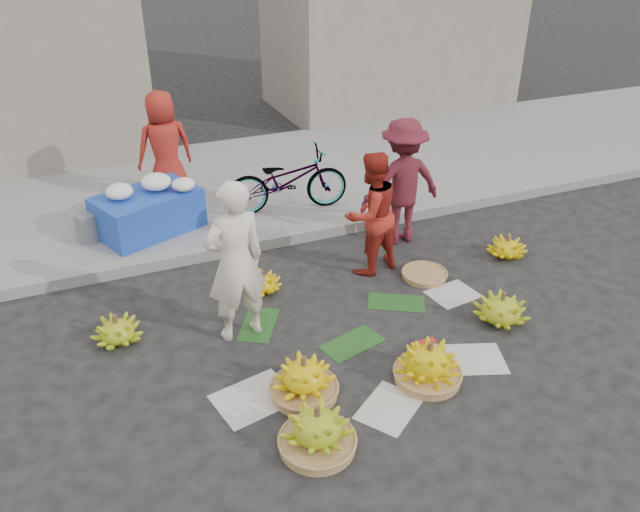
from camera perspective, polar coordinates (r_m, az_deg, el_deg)
name	(u,v)px	position (r m, az deg, el deg)	size (l,w,h in m)	color
ground	(353,331)	(6.76, 3.01, -6.85)	(80.00, 80.00, 0.00)	black
curb	(283,237)	(8.45, -3.38, 1.72)	(40.00, 0.25, 0.15)	gray
sidewalk	(240,183)	(10.29, -7.36, 6.64)	(40.00, 4.00, 0.12)	gray
newspaper_scatter	(388,376)	(6.21, 6.23, -10.82)	(3.20, 1.80, 0.00)	beige
banana_leaves	(337,323)	(6.87, 1.53, -6.11)	(2.00, 1.00, 0.00)	#194717
banana_bunch_0	(304,379)	(5.85, -1.49, -11.17)	(0.68, 0.68, 0.44)	#9B6F41
banana_bunch_1	(317,430)	(5.37, -0.25, -15.65)	(0.65, 0.65, 0.45)	#9B6F41
banana_bunch_2	(427,363)	(6.14, 9.78, -9.66)	(0.65, 0.65, 0.37)	yellow
banana_bunch_3	(429,364)	(6.10, 9.89, -9.68)	(0.64, 0.64, 0.44)	#9B6F41
banana_bunch_4	(501,309)	(7.09, 16.25, -4.65)	(0.67, 0.67, 0.37)	#819D16
banana_bunch_5	(507,247)	(8.43, 16.69, 0.77)	(0.63, 0.63, 0.31)	yellow
banana_bunch_6	(117,330)	(6.86, -18.07, -6.46)	(0.60, 0.60, 0.32)	#819D16
banana_bunch_7	(263,283)	(7.39, -5.24, -2.46)	(0.49, 0.49, 0.27)	yellow
basket_spare	(424,275)	(7.77, 9.52, -1.70)	(0.54, 0.54, 0.06)	#9B6F41
incense_stack	(424,345)	(6.54, 9.52, -8.06)	(0.25, 0.08, 0.10)	red
vendor_cream	(235,262)	(6.29, -7.75, -0.57)	(0.64, 0.42, 1.76)	white
vendor_red	(371,214)	(7.50, 4.66, 3.86)	(0.75, 0.58, 1.54)	red
man_striped	(402,182)	(8.26, 7.52, 6.73)	(1.09, 0.63, 1.69)	maroon
flower_table	(148,209)	(8.70, -15.41, 4.14)	(1.53, 1.26, 0.76)	#1A3EAE
grey_bucket	(89,226)	(8.76, -20.39, 2.56)	(0.33, 0.33, 0.38)	slate
flower_vendor	(165,148)	(9.39, -14.00, 9.56)	(0.81, 0.53, 1.65)	red
bicycle	(287,180)	(8.96, -3.00, 6.94)	(1.75, 0.61, 0.92)	gray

